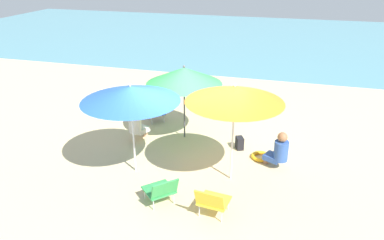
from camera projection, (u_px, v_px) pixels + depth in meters
The scene contains 12 objects.
ground_plane at pixel (197, 162), 8.55m from camera, with size 40.00×40.00×0.00m, color #D3BC8C.
sea_water at pixel (263, 38), 21.48m from camera, with size 40.00×16.00×0.01m, color #5693A3.
umbrella_green at pixel (184, 76), 9.06m from camera, with size 1.88×1.88×1.92m.
umbrella_orange at pixel (235, 94), 7.15m from camera, with size 1.94×1.94×2.11m.
umbrella_blue at pixel (130, 94), 7.49m from camera, with size 2.03×2.03×2.01m.
beach_chair_a at pixel (155, 109), 10.59m from camera, with size 0.67×0.68×0.66m.
beach_chair_b at pixel (212, 201), 6.63m from camera, with size 0.59×0.64×0.63m.
beach_chair_c at pixel (161, 190), 6.97m from camera, with size 0.80×0.79×0.61m.
person_a at pixel (279, 151), 8.15m from camera, with size 0.55×0.45×0.88m.
person_b at pixel (137, 124), 9.38m from camera, with size 0.45×0.56×0.91m.
swim_ring at pixel (261, 156), 8.69m from camera, with size 0.46×0.46×0.09m, color yellow.
beach_bag at pixel (240, 143), 9.08m from camera, with size 0.24×0.16×0.31m, color black.
Camera 1 is at (1.92, -7.19, 4.32)m, focal length 34.91 mm.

